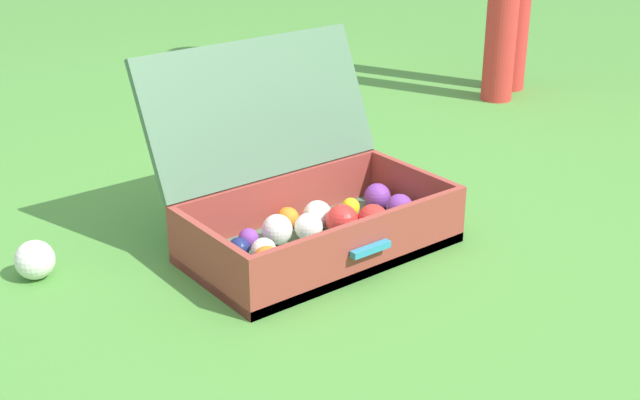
# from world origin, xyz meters

# --- Properties ---
(ground_plane) EXTENTS (16.00, 16.00, 0.00)m
(ground_plane) POSITION_xyz_m (0.00, 0.00, 0.00)
(ground_plane) COLOR #4C8C38
(open_suitcase) EXTENTS (0.65, 0.53, 0.48)m
(open_suitcase) POSITION_xyz_m (-0.01, 0.02, 0.11)
(open_suitcase) COLOR #4C7051
(open_suitcase) RESTS_ON ground
(stray_ball_on_grass) EXTENTS (0.09, 0.09, 0.09)m
(stray_ball_on_grass) POSITION_xyz_m (-0.63, 0.27, 0.05)
(stray_ball_on_grass) COLOR white
(stray_ball_on_grass) RESTS_ON ground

